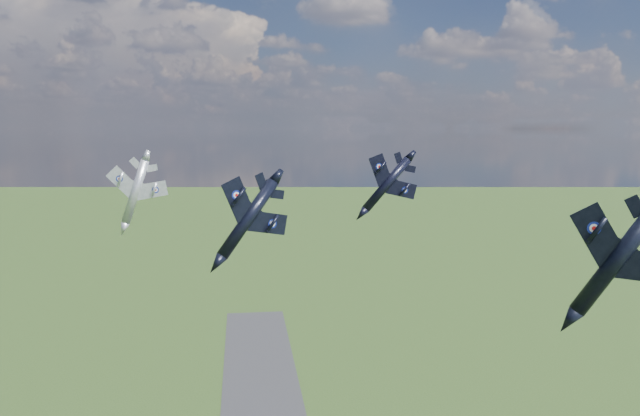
{
  "coord_description": "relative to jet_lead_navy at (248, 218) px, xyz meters",
  "views": [
    {
      "loc": [
        -6.19,
        -59.72,
        92.94
      ],
      "look_at": [
        3.74,
        17.93,
        82.97
      ],
      "focal_mm": 35.0,
      "sensor_mm": 36.0,
      "label": 1
    }
  ],
  "objects": [
    {
      "name": "jet_high_navy",
      "position": [
        20.84,
        9.32,
        3.45
      ],
      "size": [
        10.04,
        14.16,
        8.55
      ],
      "primitive_type": null,
      "rotation": [
        0.0,
        0.72,
        0.06
      ],
      "color": "black"
    },
    {
      "name": "jet_right_navy",
      "position": [
        30.84,
        -33.11,
        0.55
      ],
      "size": [
        16.21,
        18.35,
        8.41
      ],
      "primitive_type": null,
      "rotation": [
        0.0,
        0.55,
        -0.42
      ],
      "color": "black"
    },
    {
      "name": "jet_left_silver",
      "position": [
        -15.56,
        7.63,
        2.97
      ],
      "size": [
        10.46,
        13.4,
        5.4
      ],
      "primitive_type": null,
      "rotation": [
        0.0,
        0.33,
        0.08
      ],
      "color": "#9FA2A9"
    },
    {
      "name": "jet_lead_navy",
      "position": [
        0.0,
        0.0,
        0.0
      ],
      "size": [
        17.06,
        19.75,
        10.14
      ],
      "primitive_type": null,
      "rotation": [
        0.0,
        0.68,
        0.41
      ],
      "color": "black"
    }
  ]
}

